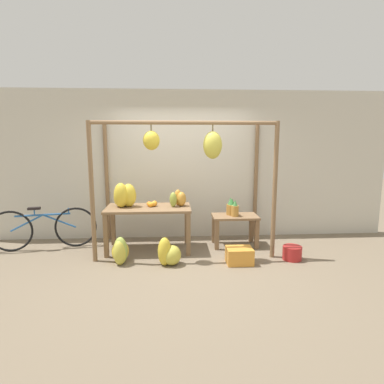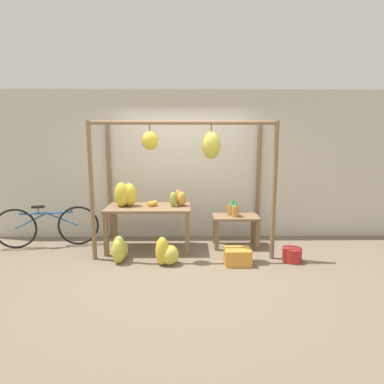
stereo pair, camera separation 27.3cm
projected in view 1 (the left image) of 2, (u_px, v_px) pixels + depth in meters
name	position (u px, v px, depth m)	size (l,w,h in m)	color
ground_plane	(186.00, 265.00, 4.89)	(20.00, 20.00, 0.00)	#756651
shop_wall_back	(182.00, 165.00, 6.13)	(8.00, 0.08, 2.80)	beige
stall_awning	(187.00, 161.00, 5.13)	(2.90, 1.31, 2.17)	brown
display_table_main	(148.00, 213.00, 5.46)	(1.43, 0.75, 0.76)	brown
display_table_side	(235.00, 222.00, 5.72)	(0.80, 0.49, 0.56)	brown
banana_pile_on_table	(124.00, 196.00, 5.42)	(0.47, 0.39, 0.42)	gold
orange_pile	(152.00, 204.00, 5.48)	(0.18, 0.18, 0.09)	orange
pineapple_cluster	(232.00, 208.00, 5.69)	(0.20, 0.27, 0.31)	#B27F38
banana_pile_ground_left	(120.00, 252.00, 4.92)	(0.36, 0.44, 0.43)	#9EB247
banana_pile_ground_right	(169.00, 254.00, 4.85)	(0.45, 0.39, 0.44)	gold
fruit_crate_white	(239.00, 256.00, 4.93)	(0.40, 0.32, 0.25)	orange
blue_bucket	(292.00, 253.00, 5.09)	(0.30, 0.30, 0.22)	#AD2323
parked_bicycle	(44.00, 228.00, 5.54)	(1.73, 0.37, 0.75)	black
papaya_pile	(178.00, 199.00, 5.49)	(0.33, 0.30, 0.28)	gold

